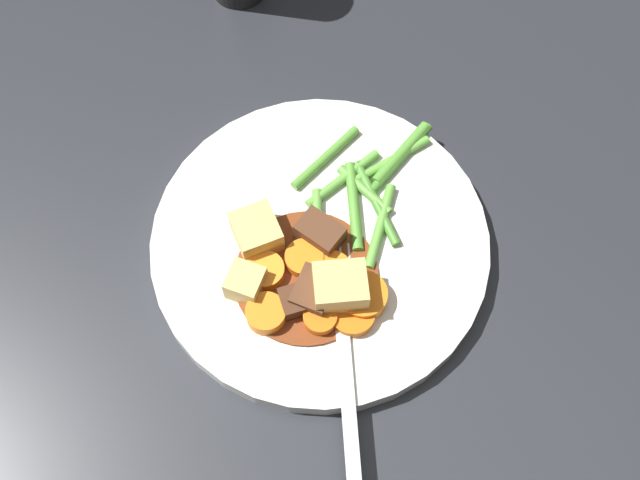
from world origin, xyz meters
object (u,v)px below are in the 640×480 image
carrot_slice_2 (304,259)px  potato_chunk_1 (340,289)px  dinner_plate (320,245)px  carrot_slice_4 (352,314)px  potato_chunk_2 (257,232)px  fork (344,349)px  carrot_slice_1 (330,274)px  meat_chunk_1 (314,292)px  carrot_slice_0 (269,316)px  carrot_slice_3 (265,271)px  carrot_slice_6 (320,318)px  carrot_slice_5 (363,296)px  meat_chunk_2 (320,227)px  meat_chunk_0 (296,301)px  potato_chunk_0 (246,283)px

carrot_slice_2 → potato_chunk_1: potato_chunk_1 is taller
dinner_plate → carrot_slice_4: 0.07m
potato_chunk_2 → fork: size_ratio=0.22×
carrot_slice_1 → potato_chunk_1: size_ratio=0.93×
potato_chunk_1 → potato_chunk_2: size_ratio=1.10×
meat_chunk_1 → fork: 0.05m
carrot_slice_1 → carrot_slice_4: 0.03m
carrot_slice_0 → carrot_slice_1: size_ratio=0.84×
meat_chunk_1 → fork: size_ratio=0.21×
carrot_slice_1 → carrot_slice_3: size_ratio=1.19×
carrot_slice_4 → potato_chunk_2: 0.09m
carrot_slice_6 → fork: bearing=70.0°
carrot_slice_3 → potato_chunk_1: (-0.01, 0.06, 0.01)m
carrot_slice_5 → meat_chunk_2: size_ratio=1.08×
carrot_slice_3 → carrot_slice_5: 0.07m
carrot_slice_1 → carrot_slice_3: bearing=-60.7°
dinner_plate → potato_chunk_2: bearing=-58.7°
carrot_slice_6 → potato_chunk_1: 0.03m
carrot_slice_5 → carrot_slice_4: bearing=0.7°
carrot_slice_3 → meat_chunk_2: bearing=162.2°
carrot_slice_4 → carrot_slice_6: (0.02, -0.02, 0.00)m
meat_chunk_0 → potato_chunk_0: bearing=-77.2°
carrot_slice_2 → carrot_slice_6: (0.03, 0.03, -0.00)m
meat_chunk_1 → fork: bearing=60.0°
potato_chunk_1 → meat_chunk_0: bearing=-46.6°
meat_chunk_2 → carrot_slice_6: bearing=32.3°
fork → carrot_slice_1: bearing=-137.9°
carrot_slice_3 → fork: (0.02, 0.08, -0.00)m
carrot_slice_6 → meat_chunk_0: size_ratio=1.09×
potato_chunk_2 → carrot_slice_5: bearing=90.1°
carrot_slice_2 → fork: 0.07m
carrot_slice_2 → carrot_slice_6: size_ratio=1.17×
carrot_slice_6 → meat_chunk_0: (-0.00, -0.02, 0.00)m
carrot_slice_1 → potato_chunk_1: potato_chunk_1 is taller
carrot_slice_6 → meat_chunk_1: size_ratio=0.76×
carrot_slice_1 → potato_chunk_0: bearing=-49.4°
potato_chunk_0 → potato_chunk_1: potato_chunk_1 is taller
carrot_slice_6 → carrot_slice_1: bearing=-159.5°
potato_chunk_0 → meat_chunk_2: (-0.07, 0.02, -0.00)m
meat_chunk_1 → carrot_slice_3: bearing=-84.3°
carrot_slice_3 → carrot_slice_6: (0.01, 0.05, 0.00)m
carrot_slice_2 → carrot_slice_5: (0.00, 0.05, 0.00)m
carrot_slice_2 → meat_chunk_1: (0.02, 0.02, 0.00)m
carrot_slice_0 → potato_chunk_2: 0.06m
potato_chunk_2 → fork: (0.04, 0.10, -0.01)m
meat_chunk_2 → fork: (0.07, 0.06, -0.01)m
potato_chunk_0 → potato_chunk_2: 0.04m
carrot_slice_1 → carrot_slice_6: (0.03, 0.01, 0.00)m
carrot_slice_3 → meat_chunk_1: size_ratio=0.91×
carrot_slice_4 → carrot_slice_6: carrot_slice_6 is taller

